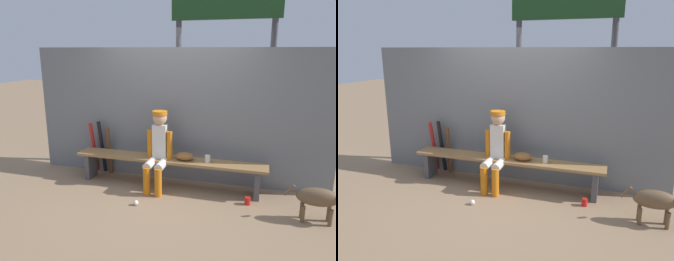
% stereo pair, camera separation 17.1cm
% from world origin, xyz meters
% --- Properties ---
extents(ground_plane, '(30.00, 30.00, 0.00)m').
position_xyz_m(ground_plane, '(0.00, 0.00, 0.00)').
color(ground_plane, '#937556').
extents(chainlink_fence, '(4.91, 0.03, 2.16)m').
position_xyz_m(chainlink_fence, '(0.00, 0.36, 1.08)').
color(chainlink_fence, slate).
rests_on(chainlink_fence, ground_plane).
extents(dugout_bench, '(3.04, 0.36, 0.47)m').
position_xyz_m(dugout_bench, '(0.00, 0.00, 0.38)').
color(dugout_bench, olive).
rests_on(dugout_bench, ground_plane).
extents(player_seated, '(0.41, 0.55, 1.23)m').
position_xyz_m(player_seated, '(-0.13, -0.11, 0.67)').
color(player_seated, silver).
rests_on(player_seated, ground_plane).
extents(baseball_glove, '(0.28, 0.20, 0.12)m').
position_xyz_m(baseball_glove, '(0.27, 0.00, 0.53)').
color(baseball_glove, brown).
rests_on(baseball_glove, dugout_bench).
extents(bat_wood_dark, '(0.08, 0.16, 0.85)m').
position_xyz_m(bat_wood_dark, '(-1.13, 0.23, 0.43)').
color(bat_wood_dark, brown).
rests_on(bat_wood_dark, ground_plane).
extents(bat_aluminum_black, '(0.10, 0.20, 0.93)m').
position_xyz_m(bat_aluminum_black, '(-1.29, 0.27, 0.47)').
color(bat_aluminum_black, black).
rests_on(bat_aluminum_black, ground_plane).
extents(bat_aluminum_red, '(0.09, 0.28, 0.92)m').
position_xyz_m(bat_aluminum_red, '(-1.43, 0.23, 0.46)').
color(bat_aluminum_red, '#B22323').
rests_on(bat_aluminum_red, ground_plane).
extents(baseball, '(0.07, 0.07, 0.07)m').
position_xyz_m(baseball, '(-0.25, -0.75, 0.04)').
color(baseball, white).
rests_on(baseball, ground_plane).
extents(cup_on_ground, '(0.08, 0.08, 0.11)m').
position_xyz_m(cup_on_ground, '(1.25, -0.28, 0.06)').
color(cup_on_ground, red).
rests_on(cup_on_ground, ground_plane).
extents(cup_on_bench, '(0.08, 0.08, 0.11)m').
position_xyz_m(cup_on_bench, '(0.62, -0.00, 0.53)').
color(cup_on_bench, silver).
rests_on(cup_on_bench, dugout_bench).
extents(scoreboard, '(2.11, 0.27, 3.71)m').
position_xyz_m(scoreboard, '(0.73, 1.11, 2.60)').
color(scoreboard, '#3F3F42').
rests_on(scoreboard, ground_plane).
extents(dog, '(0.84, 0.20, 0.49)m').
position_xyz_m(dog, '(2.16, -0.51, 0.34)').
color(dog, brown).
rests_on(dog, ground_plane).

